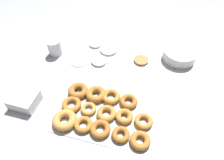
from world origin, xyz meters
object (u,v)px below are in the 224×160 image
object	(u,v)px
pancake_0	(109,50)
pancake_3	(95,44)
donut_tray	(101,112)
paper_cup	(55,48)
pancake_1	(141,60)
batter_bowl	(179,55)
pancake_4	(79,61)
container_stack	(24,100)
pancake_2	(99,61)

from	to	relation	value
pancake_0	pancake_3	xyz separation A→B (m)	(-0.11, 0.03, -0.00)
donut_tray	paper_cup	bearing A→B (deg)	139.20
pancake_1	donut_tray	xyz separation A→B (m)	(-0.13, -0.45, 0.01)
pancake_1	batter_bowl	size ratio (longest dim) A/B	0.45
pancake_4	pancake_3	bearing A→B (deg)	75.85
pancake_0	pancake_4	world-z (taller)	pancake_0
pancake_1	pancake_0	bearing A→B (deg)	168.19
pancake_3	paper_cup	distance (m)	0.28
pancake_0	batter_bowl	size ratio (longest dim) A/B	0.57
pancake_3	donut_tray	size ratio (longest dim) A/B	0.17
pancake_0	container_stack	distance (m)	0.62
pancake_0	pancake_4	bearing A→B (deg)	-134.68
pancake_0	pancake_1	size ratio (longest dim) A/B	1.26
pancake_4	paper_cup	xyz separation A→B (m)	(-0.18, 0.03, 0.05)
pancake_3	donut_tray	world-z (taller)	donut_tray
batter_bowl	pancake_0	bearing A→B (deg)	-175.30
pancake_3	paper_cup	size ratio (longest dim) A/B	0.82
donut_tray	container_stack	xyz separation A→B (m)	(-0.40, -0.04, 0.01)
pancake_0	donut_tray	bearing A→B (deg)	-78.60
donut_tray	paper_cup	size ratio (longest dim) A/B	4.84
batter_bowl	pancake_1	bearing A→B (deg)	-159.35
pancake_2	paper_cup	xyz separation A→B (m)	(-0.30, 0.00, 0.04)
pancake_1	pancake_4	bearing A→B (deg)	-164.39
donut_tray	paper_cup	distance (m)	0.57
pancake_0	pancake_3	size ratio (longest dim) A/B	1.41
pancake_0	paper_cup	distance (m)	0.35
pancake_1	pancake_2	world-z (taller)	same
pancake_2	pancake_4	distance (m)	0.13
pancake_1	batter_bowl	bearing A→B (deg)	20.65
pancake_1	container_stack	bearing A→B (deg)	-137.09
pancake_0	pancake_3	bearing A→B (deg)	162.88
pancake_4	batter_bowl	world-z (taller)	batter_bowl
pancake_1	pancake_3	world-z (taller)	pancake_1
paper_cup	pancake_2	bearing A→B (deg)	-0.74
pancake_2	pancake_4	world-z (taller)	pancake_2
pancake_4	batter_bowl	xyz separation A→B (m)	(0.61, 0.19, 0.03)
pancake_4	container_stack	world-z (taller)	container_stack
pancake_2	container_stack	bearing A→B (deg)	-123.33
donut_tray	container_stack	size ratio (longest dim) A/B	3.61
donut_tray	container_stack	bearing A→B (deg)	-173.57
pancake_2	pancake_0	bearing A→B (deg)	77.54
pancake_2	pancake_3	distance (m)	0.18
pancake_4	pancake_2	bearing A→B (deg)	12.41
pancake_3	paper_cup	xyz separation A→B (m)	(-0.22, -0.16, 0.04)
pancake_3	donut_tray	distance (m)	0.57
pancake_3	donut_tray	bearing A→B (deg)	-68.68
container_stack	pancake_0	bearing A→B (deg)	60.99
batter_bowl	container_stack	xyz separation A→B (m)	(-0.75, -0.58, -0.00)
pancake_0	pancake_4	xyz separation A→B (m)	(-0.15, -0.15, -0.00)
pancake_0	donut_tray	distance (m)	0.50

